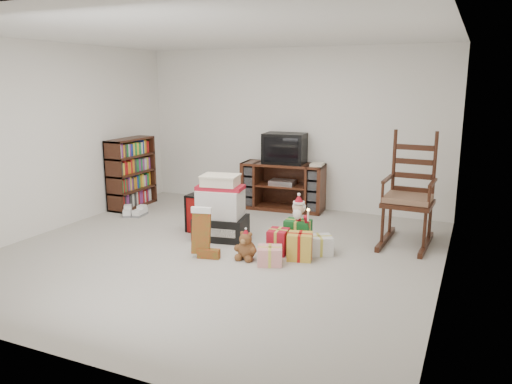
{
  "coord_description": "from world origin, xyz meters",
  "views": [
    {
      "loc": [
        2.72,
        -4.95,
        2.0
      ],
      "look_at": [
        0.24,
        0.6,
        0.64
      ],
      "focal_mm": 35.0,
      "sensor_mm": 36.0,
      "label": 1
    }
  ],
  "objects_px": {
    "red_suitcase": "(202,214)",
    "rocking_chair": "(409,204)",
    "gift_cluster": "(291,244)",
    "tv_stand": "(283,186)",
    "crt_television": "(285,148)",
    "bookshelf": "(131,174)",
    "santa_figurine": "(298,227)",
    "sneaker_pair": "(134,212)",
    "gift_pile": "(221,212)",
    "teddy_bear": "(246,247)",
    "mrs_claus_figurine": "(227,206)"
  },
  "relations": [
    {
      "from": "red_suitcase",
      "to": "gift_cluster",
      "type": "height_order",
      "value": "red_suitcase"
    },
    {
      "from": "red_suitcase",
      "to": "santa_figurine",
      "type": "distance_m",
      "value": 1.38
    },
    {
      "from": "gift_pile",
      "to": "gift_cluster",
      "type": "bearing_deg",
      "value": -21.76
    },
    {
      "from": "crt_television",
      "to": "gift_cluster",
      "type": "bearing_deg",
      "value": -71.81
    },
    {
      "from": "tv_stand",
      "to": "santa_figurine",
      "type": "distance_m",
      "value": 1.87
    },
    {
      "from": "rocking_chair",
      "to": "gift_cluster",
      "type": "height_order",
      "value": "rocking_chair"
    },
    {
      "from": "santa_figurine",
      "to": "rocking_chair",
      "type": "bearing_deg",
      "value": 31.52
    },
    {
      "from": "mrs_claus_figurine",
      "to": "crt_television",
      "type": "height_order",
      "value": "crt_television"
    },
    {
      "from": "red_suitcase",
      "to": "rocking_chair",
      "type": "bearing_deg",
      "value": 14.67
    },
    {
      "from": "crt_television",
      "to": "mrs_claus_figurine",
      "type": "bearing_deg",
      "value": -117.52
    },
    {
      "from": "rocking_chair",
      "to": "mrs_claus_figurine",
      "type": "relative_size",
      "value": 2.28
    },
    {
      "from": "santa_figurine",
      "to": "crt_television",
      "type": "relative_size",
      "value": 0.99
    },
    {
      "from": "bookshelf",
      "to": "sneaker_pair",
      "type": "relative_size",
      "value": 2.75
    },
    {
      "from": "gift_pile",
      "to": "crt_television",
      "type": "xyz_separation_m",
      "value": [
        0.2,
        1.76,
        0.61
      ]
    },
    {
      "from": "bookshelf",
      "to": "mrs_claus_figurine",
      "type": "xyz_separation_m",
      "value": [
        1.84,
        -0.24,
        -0.29
      ]
    },
    {
      "from": "bookshelf",
      "to": "santa_figurine",
      "type": "height_order",
      "value": "bookshelf"
    },
    {
      "from": "bookshelf",
      "to": "sneaker_pair",
      "type": "xyz_separation_m",
      "value": [
        0.37,
        -0.46,
        -0.48
      ]
    },
    {
      "from": "tv_stand",
      "to": "crt_television",
      "type": "bearing_deg",
      "value": 62.23
    },
    {
      "from": "sneaker_pair",
      "to": "tv_stand",
      "type": "bearing_deg",
      "value": 11.1
    },
    {
      "from": "red_suitcase",
      "to": "gift_cluster",
      "type": "distance_m",
      "value": 1.44
    },
    {
      "from": "bookshelf",
      "to": "gift_cluster",
      "type": "relative_size",
      "value": 1.21
    },
    {
      "from": "santa_figurine",
      "to": "tv_stand",
      "type": "bearing_deg",
      "value": 116.9
    },
    {
      "from": "mrs_claus_figurine",
      "to": "gift_cluster",
      "type": "xyz_separation_m",
      "value": [
        1.3,
        -0.88,
        -0.11
      ]
    },
    {
      "from": "teddy_bear",
      "to": "mrs_claus_figurine",
      "type": "bearing_deg",
      "value": 125.86
    },
    {
      "from": "tv_stand",
      "to": "red_suitcase",
      "type": "bearing_deg",
      "value": -112.44
    },
    {
      "from": "gift_cluster",
      "to": "mrs_claus_figurine",
      "type": "bearing_deg",
      "value": 145.93
    },
    {
      "from": "red_suitcase",
      "to": "gift_cluster",
      "type": "xyz_separation_m",
      "value": [
        1.39,
        -0.34,
        -0.12
      ]
    },
    {
      "from": "santa_figurine",
      "to": "crt_television",
      "type": "xyz_separation_m",
      "value": [
        -0.83,
        1.69,
        0.72
      ]
    },
    {
      "from": "mrs_claus_figurine",
      "to": "sneaker_pair",
      "type": "height_order",
      "value": "mrs_claus_figurine"
    },
    {
      "from": "santa_figurine",
      "to": "sneaker_pair",
      "type": "xyz_separation_m",
      "value": [
        -2.76,
        0.37,
        -0.2
      ]
    },
    {
      "from": "teddy_bear",
      "to": "santa_figurine",
      "type": "height_order",
      "value": "santa_figurine"
    },
    {
      "from": "bookshelf",
      "to": "rocking_chair",
      "type": "xyz_separation_m",
      "value": [
        4.32,
        -0.11,
        -0.04
      ]
    },
    {
      "from": "red_suitcase",
      "to": "teddy_bear",
      "type": "distance_m",
      "value": 1.2
    },
    {
      "from": "crt_television",
      "to": "tv_stand",
      "type": "bearing_deg",
      "value": -118.54
    },
    {
      "from": "teddy_bear",
      "to": "rocking_chair",
      "type": "bearing_deg",
      "value": 40.56
    },
    {
      "from": "red_suitcase",
      "to": "santa_figurine",
      "type": "xyz_separation_m",
      "value": [
        1.37,
        -0.05,
        -0.0
      ]
    },
    {
      "from": "tv_stand",
      "to": "crt_television",
      "type": "xyz_separation_m",
      "value": [
        0.01,
        0.03,
        0.6
      ]
    },
    {
      "from": "rocking_chair",
      "to": "gift_cluster",
      "type": "distance_m",
      "value": 1.59
    },
    {
      "from": "gift_pile",
      "to": "santa_figurine",
      "type": "distance_m",
      "value": 1.04
    },
    {
      "from": "gift_pile",
      "to": "mrs_claus_figurine",
      "type": "relative_size",
      "value": 1.28
    },
    {
      "from": "tv_stand",
      "to": "teddy_bear",
      "type": "bearing_deg",
      "value": -83.36
    },
    {
      "from": "teddy_bear",
      "to": "sneaker_pair",
      "type": "height_order",
      "value": "teddy_bear"
    },
    {
      "from": "rocking_chair",
      "to": "gift_pile",
      "type": "bearing_deg",
      "value": -157.97
    },
    {
      "from": "gift_pile",
      "to": "gift_cluster",
      "type": "xyz_separation_m",
      "value": [
        1.04,
        -0.22,
        -0.22
      ]
    },
    {
      "from": "rocking_chair",
      "to": "sneaker_pair",
      "type": "bearing_deg",
      "value": -172.64
    },
    {
      "from": "gift_pile",
      "to": "gift_cluster",
      "type": "distance_m",
      "value": 1.09
    },
    {
      "from": "gift_pile",
      "to": "teddy_bear",
      "type": "height_order",
      "value": "gift_pile"
    },
    {
      "from": "santa_figurine",
      "to": "teddy_bear",
      "type": "bearing_deg",
      "value": -122.51
    },
    {
      "from": "rocking_chair",
      "to": "mrs_claus_figurine",
      "type": "distance_m",
      "value": 2.49
    },
    {
      "from": "sneaker_pair",
      "to": "crt_television",
      "type": "distance_m",
      "value": 2.51
    }
  ]
}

